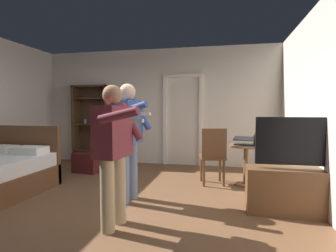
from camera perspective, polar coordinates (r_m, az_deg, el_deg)
name	(u,v)px	position (r m, az deg, el deg)	size (l,w,h in m)	color
ground_plane	(106,204)	(4.00, -12.88, -15.70)	(6.27, 6.27, 0.00)	brown
wall_back	(158,107)	(6.53, -2.19, 4.05)	(5.84, 0.12, 2.74)	silver
doorway_frame	(183,113)	(6.33, 3.11, 2.72)	(0.93, 0.08, 2.13)	white
bookshelf	(92,121)	(6.91, -15.66, 1.01)	(0.92, 0.32, 1.89)	#4C331E
tv_flatscreen	(297,186)	(3.82, 25.59, -11.32)	(1.23, 0.40, 1.22)	brown
side_table	(246,159)	(4.87, 16.14, -6.62)	(0.58, 0.58, 0.70)	brown
laptop	(244,142)	(4.78, 15.76, -3.32)	(0.39, 0.39, 0.15)	black
bottle_on_table	(255,140)	(4.76, 17.96, -2.89)	(0.06, 0.06, 0.22)	#2E2924
wooden_chair	(213,154)	(4.75, 9.50, -5.81)	(0.50, 0.50, 0.99)	brown
person_blue_shirt	(114,146)	(3.03, -11.37, -4.14)	(0.61, 0.66, 1.58)	tan
person_striped_shirt	(129,134)	(3.87, -8.33, -1.72)	(0.60, 0.64, 1.67)	slate
suitcase_dark	(87,163)	(5.90, -16.81, -7.47)	(0.54, 0.30, 0.40)	#4C1919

